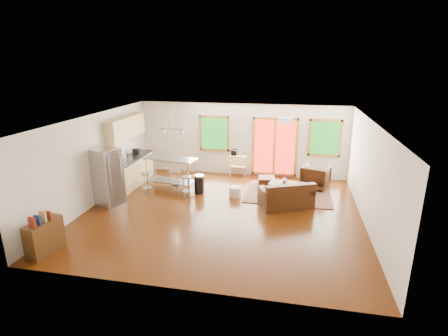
% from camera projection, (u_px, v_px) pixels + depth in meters
% --- Properties ---
extents(floor, '(7.50, 7.00, 0.02)m').
position_uv_depth(floor, '(222.00, 213.00, 9.71)').
color(floor, '#351705').
rests_on(floor, ground).
extents(ceiling, '(7.50, 7.00, 0.02)m').
position_uv_depth(ceiling, '(222.00, 119.00, 8.94)').
color(ceiling, silver).
rests_on(ceiling, ground).
extents(back_wall, '(7.50, 0.02, 2.60)m').
position_uv_depth(back_wall, '(241.00, 140.00, 12.61)').
color(back_wall, beige).
rests_on(back_wall, ground).
extents(left_wall, '(0.02, 7.00, 2.60)m').
position_uv_depth(left_wall, '(94.00, 160.00, 10.03)').
color(left_wall, beige).
rests_on(left_wall, ground).
extents(right_wall, '(0.02, 7.00, 2.60)m').
position_uv_depth(right_wall, '(371.00, 176.00, 8.62)').
color(right_wall, beige).
rests_on(right_wall, ground).
extents(front_wall, '(7.50, 0.02, 2.60)m').
position_uv_depth(front_wall, '(181.00, 226.00, 6.04)').
color(front_wall, beige).
rests_on(front_wall, ground).
extents(window_left, '(1.10, 0.05, 1.30)m').
position_uv_depth(window_left, '(214.00, 134.00, 12.70)').
color(window_left, '#135014').
rests_on(window_left, back_wall).
extents(french_doors, '(1.60, 0.05, 2.10)m').
position_uv_depth(french_doors, '(275.00, 147.00, 12.40)').
color(french_doors, '#A62011').
rests_on(french_doors, back_wall).
extents(window_right, '(1.10, 0.05, 1.30)m').
position_uv_depth(window_right, '(325.00, 138.00, 11.96)').
color(window_right, '#135014').
rests_on(window_right, back_wall).
extents(rug, '(2.66, 2.06, 0.03)m').
position_uv_depth(rug, '(288.00, 193.00, 11.05)').
color(rug, '#56643C').
rests_on(rug, floor).
extents(loveseat, '(1.65, 1.33, 0.77)m').
position_uv_depth(loveseat, '(286.00, 197.00, 9.98)').
color(loveseat, black).
rests_on(loveseat, floor).
extents(coffee_table, '(1.05, 0.71, 0.39)m').
position_uv_depth(coffee_table, '(285.00, 185.00, 10.87)').
color(coffee_table, '#35200C').
rests_on(coffee_table, floor).
extents(armchair, '(1.04, 1.00, 0.86)m').
position_uv_depth(armchair, '(316.00, 175.00, 11.46)').
color(armchair, black).
rests_on(armchair, floor).
extents(ottoman, '(0.60, 0.60, 0.35)m').
position_uv_depth(ottoman, '(266.00, 182.00, 11.56)').
color(ottoman, black).
rests_on(ottoman, floor).
extents(pouf, '(0.46, 0.46, 0.32)m').
position_uv_depth(pouf, '(235.00, 192.00, 10.78)').
color(pouf, beige).
rests_on(pouf, floor).
extents(vase, '(0.23, 0.24, 0.30)m').
position_uv_depth(vase, '(285.00, 179.00, 10.86)').
color(vase, silver).
rests_on(vase, coffee_table).
extents(cabinets, '(0.64, 2.24, 2.30)m').
position_uv_depth(cabinets, '(130.00, 158.00, 11.68)').
color(cabinets, tan).
rests_on(cabinets, floor).
extents(refrigerator, '(0.86, 0.85, 1.68)m').
position_uv_depth(refrigerator, '(108.00, 177.00, 10.03)').
color(refrigerator, '#B7BABC').
rests_on(refrigerator, floor).
extents(island, '(1.75, 0.93, 1.05)m').
position_uv_depth(island, '(171.00, 168.00, 11.30)').
color(island, '#B7BABC').
rests_on(island, floor).
extents(cup, '(0.13, 0.11, 0.11)m').
position_uv_depth(cup, '(182.00, 161.00, 11.01)').
color(cup, silver).
rests_on(cup, island).
extents(bar_stool_a, '(0.35, 0.35, 0.71)m').
position_uv_depth(bar_stool_a, '(146.00, 178.00, 10.88)').
color(bar_stool_a, '#B7BABC').
rests_on(bar_stool_a, floor).
extents(bar_stool_b, '(0.43, 0.43, 0.74)m').
position_uv_depth(bar_stool_b, '(175.00, 176.00, 10.99)').
color(bar_stool_b, '#B7BABC').
rests_on(bar_stool_b, floor).
extents(bar_stool_c, '(0.41, 0.41, 0.67)m').
position_uv_depth(bar_stool_c, '(186.00, 182.00, 10.64)').
color(bar_stool_c, '#B7BABC').
rests_on(bar_stool_c, floor).
extents(trash_can, '(0.37, 0.37, 0.60)m').
position_uv_depth(trash_can, '(199.00, 184.00, 11.04)').
color(trash_can, black).
rests_on(trash_can, floor).
extents(kitchen_cart, '(0.62, 0.40, 0.95)m').
position_uv_depth(kitchen_cart, '(238.00, 158.00, 12.67)').
color(kitchen_cart, tan).
rests_on(kitchen_cart, floor).
extents(bookshelf, '(0.44, 0.88, 0.99)m').
position_uv_depth(bookshelf, '(44.00, 236.00, 7.57)').
color(bookshelf, '#35200C').
rests_on(bookshelf, floor).
extents(ceiling_flush, '(0.35, 0.35, 0.12)m').
position_uv_depth(ceiling_flush, '(285.00, 120.00, 9.22)').
color(ceiling_flush, white).
rests_on(ceiling_flush, ceiling).
extents(pendant_light, '(0.80, 0.18, 0.79)m').
position_uv_depth(pendant_light, '(172.00, 132.00, 10.91)').
color(pendant_light, gray).
rests_on(pendant_light, ceiling).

